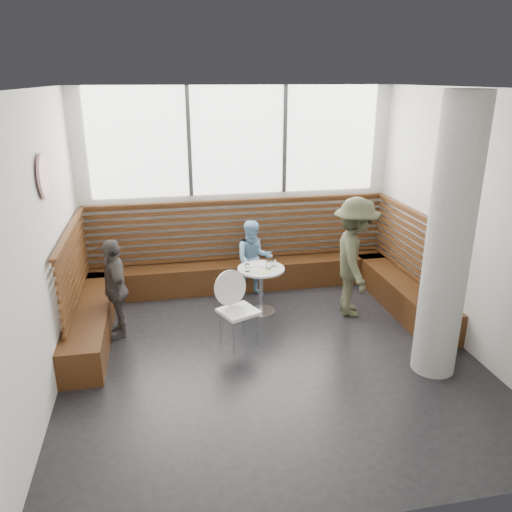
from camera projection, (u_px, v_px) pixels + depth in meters
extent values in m
cube|color=silver|center=(273.00, 236.00, 5.70)|extent=(5.00, 5.00, 3.20)
cube|color=black|center=(271.00, 357.00, 6.24)|extent=(5.00, 5.00, 0.01)
cube|color=white|center=(275.00, 88.00, 5.16)|extent=(5.00, 5.00, 0.01)
cube|color=white|center=(238.00, 141.00, 7.73)|extent=(4.50, 0.02, 1.65)
cube|color=#3F3F42|center=(189.00, 142.00, 7.57)|extent=(0.06, 0.04, 1.65)
cube|color=#3F3F42|center=(285.00, 140.00, 7.84)|extent=(0.06, 0.04, 1.65)
cube|color=#3B210E|center=(241.00, 275.00, 8.24)|extent=(5.00, 0.50, 0.45)
cube|color=#3B210E|center=(93.00, 313.00, 6.91)|extent=(0.50, 2.50, 0.45)
cube|color=#3B210E|center=(395.00, 288.00, 7.73)|extent=(0.50, 2.50, 0.45)
cube|color=#402310|center=(239.00, 230.00, 8.15)|extent=(4.88, 0.08, 0.98)
cube|color=#402310|center=(74.00, 265.00, 6.63)|extent=(0.08, 2.38, 0.98)
cube|color=#402310|center=(410.00, 243.00, 7.51)|extent=(0.08, 2.38, 0.98)
cylinder|color=gray|center=(449.00, 242.00, 5.48)|extent=(0.50, 0.50, 3.20)
cylinder|color=white|center=(44.00, 176.00, 5.38)|extent=(0.03, 0.50, 0.50)
cylinder|color=silver|center=(261.00, 311.00, 7.45)|extent=(0.43, 0.43, 0.02)
cylinder|color=silver|center=(261.00, 290.00, 7.33)|extent=(0.06, 0.06, 0.68)
cylinder|color=#B7B7BA|center=(261.00, 269.00, 7.22)|extent=(0.69, 0.69, 0.03)
cube|color=white|center=(238.00, 312.00, 6.38)|extent=(0.45, 0.42, 0.04)
cylinder|color=white|center=(236.00, 287.00, 6.47)|extent=(0.47, 0.11, 0.46)
cylinder|color=silver|center=(227.00, 336.00, 6.29)|extent=(0.02, 0.02, 0.46)
cylinder|color=silver|center=(255.00, 333.00, 6.35)|extent=(0.02, 0.02, 0.46)
cylinder|color=silver|center=(223.00, 325.00, 6.58)|extent=(0.02, 0.02, 0.46)
cylinder|color=silver|center=(250.00, 322.00, 6.65)|extent=(0.02, 0.02, 0.46)
imported|color=#40432C|center=(354.00, 258.00, 7.14)|extent=(0.88, 1.24, 1.75)
imported|color=#81B6E0|center=(254.00, 259.00, 7.81)|extent=(0.61, 0.48, 1.24)
imported|color=#4F4B48|center=(115.00, 288.00, 6.59)|extent=(0.49, 0.85, 1.36)
cylinder|color=white|center=(251.00, 265.00, 7.31)|extent=(0.19, 0.19, 0.01)
cylinder|color=white|center=(265.00, 265.00, 7.31)|extent=(0.19, 0.19, 0.01)
cylinder|color=white|center=(247.00, 268.00, 7.08)|extent=(0.07, 0.07, 0.11)
cylinder|color=white|center=(268.00, 265.00, 7.16)|extent=(0.07, 0.07, 0.12)
cylinder|color=white|center=(273.00, 263.00, 7.27)|extent=(0.07, 0.07, 0.10)
cube|color=#A5C64C|center=(265.00, 271.00, 7.08)|extent=(0.23, 0.20, 0.00)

